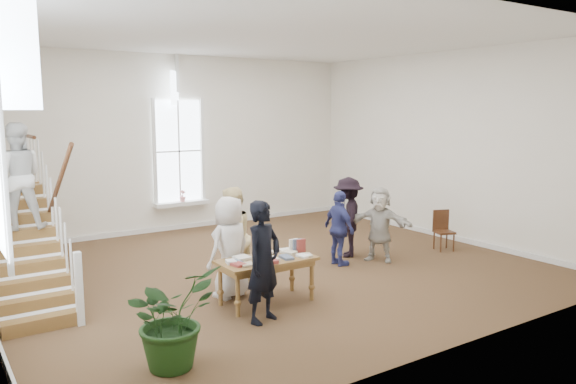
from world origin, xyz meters
TOP-DOWN VIEW (x-y plane):
  - ground at (0.00, 0.00)m, footprint 10.00×10.00m
  - room_shell at (-0.00, 4.39)m, footprint 10.49×10.00m
  - staircase at (-4.34, 0.75)m, footprint 1.10×4.10m
  - library_table at (-1.09, -1.65)m, footprint 1.59×0.80m
  - police_officer at (-1.54, -2.29)m, footprint 0.77×0.64m
  - elderly_woman at (-1.44, -1.04)m, footprint 0.96×0.76m
  - person_yellow at (-1.14, -0.54)m, footprint 1.09×1.02m
  - woman_cluster_a at (1.29, -0.55)m, footprint 0.41×0.90m
  - woman_cluster_b at (1.89, -0.10)m, footprint 1.20×1.25m
  - woman_cluster_c at (2.19, -0.75)m, footprint 1.15×1.46m
  - floor_plant at (-3.25, -2.95)m, footprint 1.41×1.33m
  - side_chair at (4.03, -0.85)m, footprint 0.50×0.50m

SIDE VIEW (x-z plane):
  - ground at x=0.00m, z-range 0.00..0.00m
  - room_shell at x=0.00m, z-range -4.60..5.40m
  - side_chair at x=4.03m, z-range 0.04..0.94m
  - floor_plant at x=-3.25m, z-range 0.00..1.25m
  - library_table at x=-1.09m, z-range 0.26..1.06m
  - woman_cluster_a at x=1.29m, z-range 0.00..1.52m
  - woman_cluster_c at x=2.19m, z-range 0.00..1.55m
  - woman_cluster_b at x=1.89m, z-range 0.00..1.70m
  - elderly_woman at x=-1.44m, z-range 0.00..1.71m
  - person_yellow at x=-1.14m, z-range 0.00..1.78m
  - police_officer at x=-1.54m, z-range 0.00..1.82m
  - staircase at x=-4.34m, z-range 0.16..3.08m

